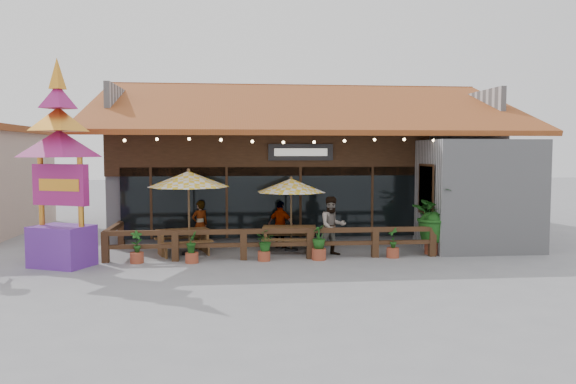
{
  "coord_description": "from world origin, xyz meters",
  "views": [
    {
      "loc": [
        -2.88,
        -17.06,
        3.2
      ],
      "look_at": [
        -0.96,
        1.5,
        1.87
      ],
      "focal_mm": 35.0,
      "sensor_mm": 36.0,
      "label": 1
    }
  ],
  "objects": [
    {
      "name": "diner_a",
      "position": [
        -3.89,
        1.64,
        0.8
      ],
      "size": [
        0.7,
        0.62,
        1.6
      ],
      "primitive_type": "imported",
      "rotation": [
        0.0,
        0.0,
        3.65
      ],
      "color": "#3A2212",
      "rests_on": "ground"
    },
    {
      "name": "picnic_table_right",
      "position": [
        -1.0,
        0.76,
        0.55
      ],
      "size": [
        1.86,
        1.66,
        0.82
      ],
      "color": "brown",
      "rests_on": "ground"
    },
    {
      "name": "planter_c",
      "position": [
        -1.9,
        -0.74,
        0.51
      ],
      "size": [
        0.7,
        0.67,
        0.9
      ],
      "color": "#974029",
      "rests_on": "ground"
    },
    {
      "name": "umbrella_right",
      "position": [
        -0.92,
        0.94,
        2.12
      ],
      "size": [
        2.92,
        2.92,
        2.43
      ],
      "color": "brown",
      "rests_on": "ground"
    },
    {
      "name": "picnic_table_left",
      "position": [
        -4.37,
        0.69,
        0.52
      ],
      "size": [
        1.94,
        1.79,
        0.77
      ],
      "color": "brown",
      "rests_on": "ground"
    },
    {
      "name": "planter_e",
      "position": [
        2.02,
        -0.62,
        0.39
      ],
      "size": [
        0.38,
        0.38,
        0.93
      ],
      "color": "#974029",
      "rests_on": "ground"
    },
    {
      "name": "diner_c",
      "position": [
        -1.21,
        1.45,
        0.79
      ],
      "size": [
        0.98,
        0.82,
        1.58
      ],
      "primitive_type": "imported",
      "rotation": [
        0.0,
        0.0,
        2.57
      ],
      "color": "#3A2212",
      "rests_on": "ground"
    },
    {
      "name": "planter_b",
      "position": [
        -4.0,
        -0.83,
        0.42
      ],
      "size": [
        0.4,
        0.43,
        0.93
      ],
      "color": "#974029",
      "rests_on": "ground"
    },
    {
      "name": "umbrella_left",
      "position": [
        -4.17,
        0.59,
        2.35
      ],
      "size": [
        2.73,
        2.73,
        2.7
      ],
      "color": "brown",
      "rests_on": "ground"
    },
    {
      "name": "ground",
      "position": [
        0.0,
        0.0,
        0.0
      ],
      "size": [
        100.0,
        100.0,
        0.0
      ],
      "primitive_type": "plane",
      "color": "gray",
      "rests_on": "ground"
    },
    {
      "name": "diner_b",
      "position": [
        0.26,
        -0.05,
        0.91
      ],
      "size": [
        1.02,
        0.88,
        1.83
      ],
      "primitive_type": "imported",
      "rotation": [
        0.0,
        0.0,
        0.23
      ],
      "color": "#3A2212",
      "rests_on": "ground"
    },
    {
      "name": "tropical_plant",
      "position": [
        3.48,
        -0.15,
        1.19
      ],
      "size": [
        1.9,
        1.79,
        2.09
      ],
      "color": "#974029",
      "rests_on": "ground"
    },
    {
      "name": "planter_d",
      "position": [
        -0.27,
        -0.73,
        0.5
      ],
      "size": [
        0.55,
        0.55,
        1.04
      ],
      "color": "#974029",
      "rests_on": "ground"
    },
    {
      "name": "planter_a",
      "position": [
        -5.58,
        -0.67,
        0.4
      ],
      "size": [
        0.39,
        0.39,
        0.95
      ],
      "color": "#974029",
      "rests_on": "ground"
    },
    {
      "name": "thai_sign_tower",
      "position": [
        -7.58,
        -0.94,
        3.29
      ],
      "size": [
        3.04,
        3.04,
        6.22
      ],
      "color": "#632A9B",
      "rests_on": "ground"
    },
    {
      "name": "patio_railing",
      "position": [
        -2.25,
        -0.27,
        0.61
      ],
      "size": [
        10.0,
        2.6,
        0.92
      ],
      "color": "#482E19",
      "rests_on": "ground"
    },
    {
      "name": "restaurant_building",
      "position": [
        0.26,
        6.61,
        2.21
      ],
      "size": [
        15.5,
        14.73,
        6.09
      ],
      "color": "#A6A7AB",
      "rests_on": "ground"
    }
  ]
}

